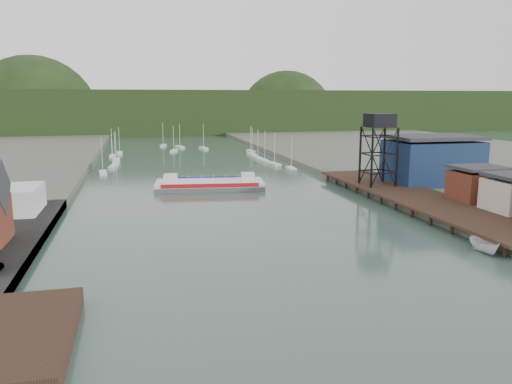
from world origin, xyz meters
name	(u,v)px	position (x,y,z in m)	size (l,w,h in m)	color
ground	(325,315)	(0.00, 0.00, 0.00)	(600.00, 600.00, 0.00)	#2D473A
west_stage	(13,339)	(-29.00, 0.00, 0.90)	(10.00, 18.00, 1.80)	black
east_pier	(416,196)	(37.00, 45.00, 1.90)	(14.00, 70.00, 2.45)	black
lift_tower	(380,125)	(35.00, 58.00, 15.65)	(6.50, 6.50, 16.00)	black
blue_shed	(432,160)	(50.00, 60.00, 7.06)	(20.50, 14.50, 11.30)	#0D1C3C
marina_sailboats	(187,157)	(0.08, 138.46, 0.35)	(57.71, 92.65, 0.90)	silver
distant_hills	(156,115)	(-3.98, 301.35, 10.38)	(500.00, 120.00, 80.00)	black
chain_ferry	(210,184)	(-1.04, 73.54, 1.06)	(26.77, 13.35, 3.70)	#535356
motorboat	(484,246)	(29.29, 14.08, 1.05)	(2.05, 5.44, 2.10)	silver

